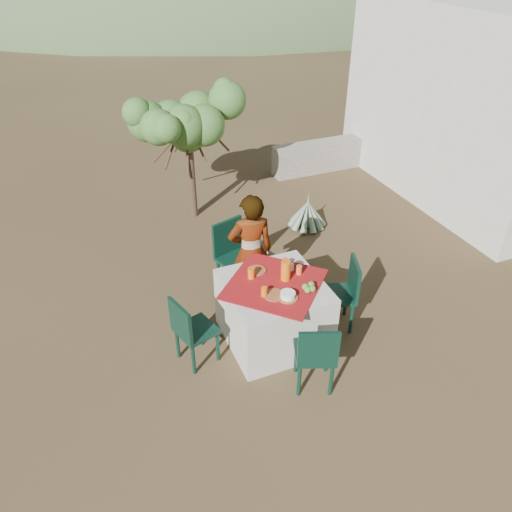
{
  "coord_description": "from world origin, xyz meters",
  "views": [
    {
      "loc": [
        -1.26,
        -4.27,
        3.92
      ],
      "look_at": [
        0.48,
        -0.07,
        0.87
      ],
      "focal_mm": 35.0,
      "sensor_mm": 36.0,
      "label": 1
    }
  ],
  "objects": [
    {
      "name": "stone_wall",
      "position": [
        3.6,
        3.4,
        0.28
      ],
      "size": [
        2.6,
        0.35,
        0.55
      ],
      "primitive_type": "cube",
      "color": "gray",
      "rests_on": "ground"
    },
    {
      "name": "ground",
      "position": [
        0.0,
        0.0,
        0.0
      ],
      "size": [
        160.0,
        160.0,
        0.0
      ],
      "primitive_type": "plane",
      "color": "#3E2C1C",
      "rests_on": "ground"
    },
    {
      "name": "plate_far",
      "position": [
        0.44,
        -0.19,
        0.77
      ],
      "size": [
        0.2,
        0.2,
        0.01
      ],
      "primitive_type": "cylinder",
      "color": "brown",
      "rests_on": "table"
    },
    {
      "name": "chair_far",
      "position": [
        0.45,
        0.58,
        0.52
      ],
      "size": [
        0.54,
        0.54,
        0.93
      ],
      "rotation": [
        0.0,
        0.0,
        0.31
      ],
      "color": "black",
      "rests_on": "ground"
    },
    {
      "name": "jar_right",
      "position": [
        0.77,
        -0.24,
        0.81
      ],
      "size": [
        0.06,
        0.06,
        0.1
      ],
      "primitive_type": "cylinder",
      "color": "orange",
      "rests_on": "table"
    },
    {
      "name": "chair_right",
      "position": [
        1.34,
        -0.56,
        0.48
      ],
      "size": [
        0.51,
        0.51,
        0.86
      ],
      "rotation": [
        0.0,
        0.0,
        4.37
      ],
      "color": "black",
      "rests_on": "ground"
    },
    {
      "name": "glass_far",
      "position": [
        0.34,
        -0.28,
        0.82
      ],
      "size": [
        0.08,
        0.08,
        0.12
      ],
      "primitive_type": "cylinder",
      "color": "orange",
      "rests_on": "table"
    },
    {
      "name": "person",
      "position": [
        0.54,
        0.22,
        0.73
      ],
      "size": [
        0.58,
        0.43,
        1.47
      ],
      "primitive_type": "imported",
      "rotation": [
        0.0,
        0.0,
        3.0
      ],
      "color": "#8C6651",
      "rests_on": "ground"
    },
    {
      "name": "plate_near",
      "position": [
        0.44,
        -0.66,
        0.77
      ],
      "size": [
        0.22,
        0.22,
        0.01
      ],
      "primitive_type": "cylinder",
      "color": "brown",
      "rests_on": "table"
    },
    {
      "name": "glass_near",
      "position": [
        0.35,
        -0.62,
        0.81
      ],
      "size": [
        0.06,
        0.06,
        0.1
      ],
      "primitive_type": "cylinder",
      "color": "orange",
      "rests_on": "table"
    },
    {
      "name": "chair_left",
      "position": [
        -0.42,
        -0.48,
        0.45
      ],
      "size": [
        0.47,
        0.47,
        0.82
      ],
      "rotation": [
        0.0,
        0.0,
        1.86
      ],
      "color": "black",
      "rests_on": "ground"
    },
    {
      "name": "napkin_holder",
      "position": [
        0.78,
        -0.33,
        0.81
      ],
      "size": [
        0.08,
        0.05,
        0.09
      ],
      "primitive_type": "cube",
      "rotation": [
        0.0,
        0.0,
        0.24
      ],
      "color": "white",
      "rests_on": "table"
    },
    {
      "name": "guesthouse",
      "position": [
        5.6,
        1.8,
        1.5
      ],
      "size": [
        3.2,
        4.2,
        3.0
      ],
      "primitive_type": "cube",
      "color": "beige",
      "rests_on": "ground"
    },
    {
      "name": "fruit_cluster",
      "position": [
        0.81,
        -0.72,
        0.8
      ],
      "size": [
        0.15,
        0.14,
        0.07
      ],
      "color": "#558B32",
      "rests_on": "table"
    },
    {
      "name": "agave",
      "position": [
        2.02,
        1.6,
        0.21
      ],
      "size": [
        0.58,
        0.59,
        0.62
      ],
      "rotation": [
        0.0,
        0.0,
        0.25
      ],
      "color": "gray",
      "rests_on": "ground"
    },
    {
      "name": "jar_left",
      "position": [
        0.84,
        -0.41,
        0.81
      ],
      "size": [
        0.06,
        0.06,
        0.1
      ],
      "primitive_type": "cylinder",
      "color": "orange",
      "rests_on": "table"
    },
    {
      "name": "bowl_plate",
      "position": [
        0.55,
        -0.75,
        0.77
      ],
      "size": [
        0.21,
        0.21,
        0.01
      ],
      "primitive_type": "cylinder",
      "color": "brown",
      "rests_on": "table"
    },
    {
      "name": "shrub_tree",
      "position": [
        0.57,
        2.66,
        1.43
      ],
      "size": [
        1.54,
        1.51,
        1.81
      ],
      "color": "#453422",
      "rests_on": "ground"
    },
    {
      "name": "table",
      "position": [
        0.53,
        -0.47,
        0.38
      ],
      "size": [
        1.3,
        1.3,
        0.76
      ],
      "color": "beige",
      "rests_on": "ground"
    },
    {
      "name": "juice_pitcher",
      "position": [
        0.66,
        -0.45,
        0.87
      ],
      "size": [
        0.1,
        0.1,
        0.23
      ],
      "primitive_type": "cylinder",
      "color": "orange",
      "rests_on": "table"
    },
    {
      "name": "chair_near",
      "position": [
        0.6,
        -1.3,
        0.47
      ],
      "size": [
        0.5,
        0.5,
        0.84
      ],
      "rotation": [
        0.0,
        0.0,
        2.78
      ],
      "color": "black",
      "rests_on": "ground"
    },
    {
      "name": "white_bowl",
      "position": [
        0.55,
        -0.75,
        0.8
      ],
      "size": [
        0.15,
        0.15,
        0.06
      ],
      "primitive_type": "cylinder",
      "color": "white",
      "rests_on": "bowl_plate"
    }
  ]
}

